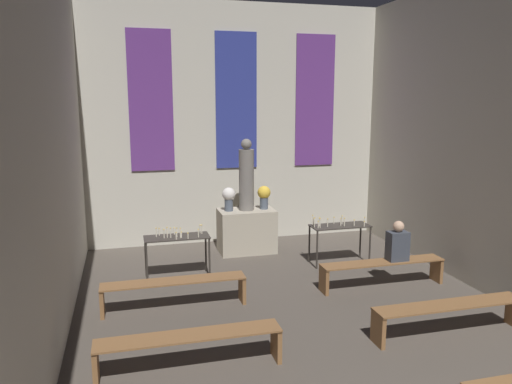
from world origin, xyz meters
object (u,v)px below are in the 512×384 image
at_px(statue, 246,177).
at_px(pew_second_right, 450,312).
at_px(flower_vase_right, 264,195).
at_px(pew_second_left, 190,344).
at_px(altar, 247,231).
at_px(pew_back_left, 174,287).
at_px(candle_rack_right, 339,230).
at_px(pew_back_right, 382,268).
at_px(candle_rack_left, 177,242).
at_px(person_seated, 398,243).
at_px(flower_vase_left, 229,197).

height_order(statue, pew_second_right, statue).
xyz_separation_m(flower_vase_right, pew_second_left, (-2.21, -4.55, -0.88)).
relative_size(altar, pew_back_left, 0.53).
xyz_separation_m(candle_rack_right, pew_back_right, (0.21, -1.40, -0.34)).
height_order(candle_rack_left, person_seated, person_seated).
bearing_deg(person_seated, flower_vase_right, 122.91).
height_order(altar, statue, statue).
bearing_deg(pew_second_left, candle_rack_left, 86.61).
bearing_deg(flower_vase_left, person_seated, -46.70).
xyz_separation_m(flower_vase_left, candle_rack_left, (-1.24, -1.24, -0.54)).
relative_size(pew_second_left, pew_second_right, 1.00).
bearing_deg(altar, pew_second_left, -111.83).
xyz_separation_m(altar, person_seated, (2.10, -2.64, 0.31)).
height_order(statue, candle_rack_right, statue).
bearing_deg(candle_rack_left, pew_back_left, -97.98).
xyz_separation_m(statue, pew_back_left, (-1.82, -2.64, -1.29)).
bearing_deg(flower_vase_left, statue, 0.00).
height_order(altar, pew_back_left, altar).
bearing_deg(flower_vase_right, candle_rack_right, -45.40).
bearing_deg(person_seated, pew_back_right, 180.00).
height_order(pew_back_left, person_seated, person_seated).
xyz_separation_m(pew_second_left, pew_back_right, (3.64, 1.91, 0.00)).
xyz_separation_m(flower_vase_right, pew_second_right, (1.43, -4.55, -0.88)).
xyz_separation_m(candle_rack_left, pew_second_left, (-0.20, -3.30, -0.34)).
distance_m(flower_vase_right, pew_back_left, 3.55).
bearing_deg(candle_rack_right, candle_rack_left, -179.98).
bearing_deg(person_seated, pew_second_left, -154.06).
bearing_deg(pew_second_right, flower_vase_left, 115.93).
relative_size(flower_vase_right, pew_second_right, 0.22).
relative_size(pew_second_right, pew_back_right, 1.00).
bearing_deg(pew_back_right, flower_vase_left, 129.95).
height_order(candle_rack_left, pew_second_right, candle_rack_left).
xyz_separation_m(statue, pew_second_left, (-1.82, -4.55, -1.29)).
height_order(statue, flower_vase_left, statue).
distance_m(flower_vase_left, pew_back_left, 3.13).
height_order(altar, person_seated, person_seated).
height_order(statue, pew_back_right, statue).
distance_m(flower_vase_left, pew_second_right, 5.13).
bearing_deg(statue, pew_second_left, -111.83).
relative_size(candle_rack_left, pew_second_right, 0.53).
height_order(flower_vase_right, candle_rack_left, flower_vase_right).
relative_size(altar, candle_rack_right, 1.01).
xyz_separation_m(statue, candle_rack_left, (-1.63, -1.24, -0.95)).
xyz_separation_m(flower_vase_left, pew_back_left, (-1.43, -2.64, -0.88)).
bearing_deg(statue, flower_vase_right, 0.00).
bearing_deg(statue, person_seated, -51.52).
distance_m(altar, candle_rack_right, 2.05).
xyz_separation_m(candle_rack_left, person_seated, (3.72, -1.40, 0.09)).
distance_m(candle_rack_right, pew_second_right, 3.33).
relative_size(altar, flower_vase_left, 2.38).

